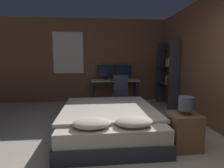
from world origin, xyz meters
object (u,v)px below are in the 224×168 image
(nightstand, at_px, (184,132))
(computer_mouse, at_px, (124,80))
(monitor_left, at_px, (106,71))
(bookshelf, at_px, (169,71))
(desk, at_px, (115,83))
(bed, at_px, (109,121))
(bedside_lamp, at_px, (186,104))
(monitor_right, at_px, (123,71))
(office_chair, at_px, (120,96))
(keyboard, at_px, (116,80))

(nightstand, distance_m, computer_mouse, 2.93)
(nightstand, height_order, monitor_left, monitor_left)
(bookshelf, bearing_deg, nightstand, -107.61)
(desk, xyz_separation_m, bookshelf, (1.52, -0.58, 0.41))
(computer_mouse, xyz_separation_m, bookshelf, (1.25, -0.38, 0.29))
(bed, xyz_separation_m, computer_mouse, (0.65, 2.16, 0.52))
(nightstand, height_order, desk, desk)
(bedside_lamp, distance_m, monitor_right, 3.28)
(desk, height_order, office_chair, office_chair)
(bed, bearing_deg, office_chair, 74.86)
(bed, distance_m, office_chair, 1.69)
(monitor_left, relative_size, computer_mouse, 7.64)
(desk, bearing_deg, office_chair, -85.85)
(bedside_lamp, xyz_separation_m, office_chair, (-0.68, 2.31, -0.34))
(monitor_left, distance_m, keyboard, 0.55)
(bedside_lamp, distance_m, desk, 3.13)
(bedside_lamp, height_order, desk, bedside_lamp)
(bed, height_order, nightstand, bed)
(bedside_lamp, height_order, monitor_left, monitor_left)
(bed, relative_size, monitor_right, 3.85)
(office_chair, distance_m, bookshelf, 1.62)
(bed, distance_m, computer_mouse, 2.32)
(bedside_lamp, relative_size, keyboard, 0.79)
(monitor_left, height_order, office_chair, monitor_left)
(desk, relative_size, computer_mouse, 21.56)
(keyboard, bearing_deg, office_chair, -84.36)
(desk, bearing_deg, bedside_lamp, -76.41)
(keyboard, height_order, bookshelf, bookshelf)
(bed, height_order, keyboard, keyboard)
(bed, distance_m, bookshelf, 2.73)
(bed, xyz_separation_m, bedside_lamp, (1.12, -0.69, 0.48))
(bed, relative_size, monitor_left, 3.85)
(computer_mouse, bearing_deg, keyboard, 180.00)
(bedside_lamp, bearing_deg, bed, 148.60)
(nightstand, relative_size, computer_mouse, 8.02)
(bed, distance_m, desk, 2.42)
(bookshelf, bearing_deg, bed, -136.94)
(bedside_lamp, relative_size, monitor_right, 0.51)
(keyboard, bearing_deg, computer_mouse, 0.00)
(nightstand, bearing_deg, office_chair, 106.44)
(bookshelf, bearing_deg, bedside_lamp, -107.61)
(desk, height_order, computer_mouse, computer_mouse)
(bed, bearing_deg, nightstand, -31.40)
(nightstand, distance_m, monitor_right, 3.35)
(monitor_left, bearing_deg, bookshelf, -23.08)
(nightstand, xyz_separation_m, keyboard, (-0.74, 2.85, 0.47))
(desk, xyz_separation_m, computer_mouse, (0.26, -0.19, 0.11))
(keyboard, xyz_separation_m, computer_mouse, (0.26, 0.00, 0.01))
(bedside_lamp, bearing_deg, computer_mouse, 99.39)
(desk, height_order, monitor_left, monitor_left)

